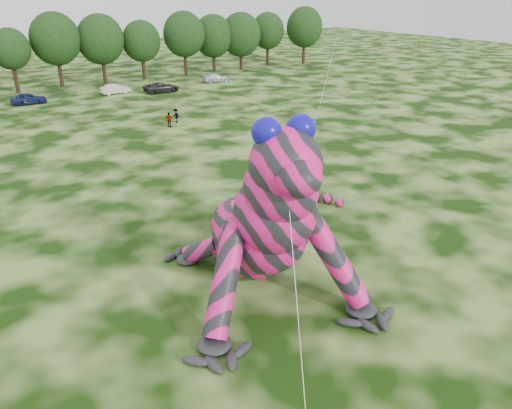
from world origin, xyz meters
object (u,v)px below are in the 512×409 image
Objects in this scene: tree_14 at (213,43)px; spectator_3 at (169,120)px; tree_11 at (102,49)px; tree_13 at (185,44)px; car_5 at (115,89)px; car_7 at (216,78)px; tree_16 at (268,39)px; tree_10 at (57,50)px; inflatable_gecko at (247,186)px; tree_9 at (13,61)px; car_4 at (29,99)px; tree_12 at (142,50)px; tree_17 at (304,35)px; tree_15 at (241,41)px; spectator_2 at (176,116)px; car_6 at (162,87)px.

spectator_3 is (-23.04, -30.19, -3.91)m from tree_14.
tree_11 is 13.39m from tree_13.
car_7 is (16.13, 0.03, -0.04)m from car_5.
tree_10 is at bearing -178.80° from tree_16.
tree_13 is at bearing 79.78° from inflatable_gecko.
tree_16 is (18.32, 2.25, -0.38)m from tree_13.
tree_9 is 12.77m from tree_11.
inflatable_gecko is at bearing -118.69° from tree_14.
car_4 is (-6.71, -9.84, -4.52)m from tree_10.
tree_12 is at bearing 86.17° from inflatable_gecko.
tree_17 is (31.94, -1.08, 0.66)m from tree_12.
tree_16 is at bearing 3.10° from tree_14.
tree_12 is 0.95× the size of tree_14.
tree_16 is at bearing 1.20° from tree_10.
tree_12 is at bearing 178.07° from tree_17.
car_4 is at bearing -166.63° from tree_16.
tree_15 is 6.20× the size of spectator_2.
spectator_2 is (-26.64, -27.94, -4.04)m from tree_15.
inflatable_gecko is 1.91× the size of tree_15.
tree_13 is 2.04× the size of car_6.
tree_15 reaches higher than tree_16.
tree_17 is at bearing -1.93° from tree_12.
car_5 is at bearing -42.78° from spectator_3.
tree_17 is (24.82, -0.46, 0.08)m from tree_13.
spectator_2 is at bearing 149.64° from car_7.
tree_12 is at bearing 53.35° from car_7.
tree_17 is (44.55, -1.92, -0.10)m from tree_10.
tree_15 is at bearing -71.72° from car_5.
tree_15 is at bearing -167.07° from tree_16.
inflatable_gecko is 68.52m from tree_15.
tree_9 is 18.95m from tree_12.
tree_13 reaches higher than spectator_2.
spectator_2 is (-33.61, -29.54, -3.91)m from tree_16.
tree_17 is (38.16, -1.53, 0.11)m from tree_11.
inflatable_gecko is 1.97× the size of tree_16.
tree_10 is 31.09m from tree_15.
car_4 is at bearing 84.67° from car_6.
inflatable_gecko is 1.83× the size of tree_11.
tree_13 reaches higher than car_4.
car_6 is (16.69, -10.99, -3.65)m from tree_9.
car_4 reaches higher than car_5.
tree_9 is at bearing 179.23° from tree_17.
tree_10 is 2.60× the size of car_5.
tree_14 reaches higher than car_6.
tree_13 is 9.27m from car_7.
spectator_3 is (9.36, -28.82, -3.55)m from tree_9.
spectator_3 is (3.03, -30.05, -4.46)m from tree_10.
car_5 is at bearing 175.52° from spectator_2.
tree_11 is at bearing 172.29° from spectator_2.
tree_10 is 1.12× the size of tree_16.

